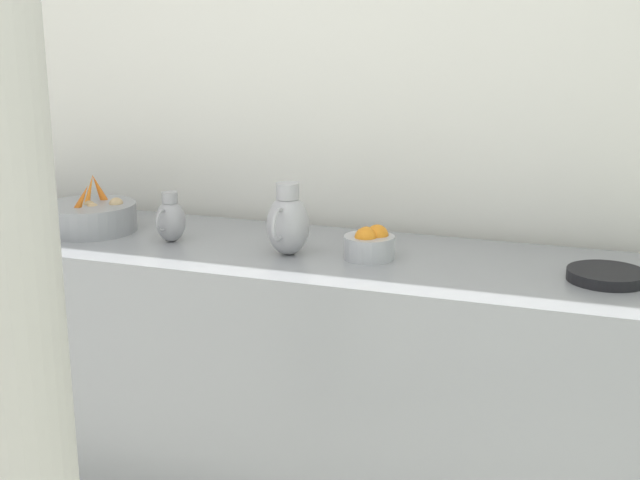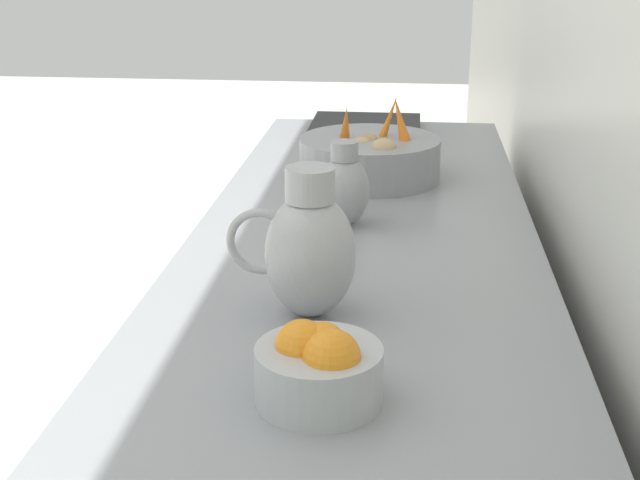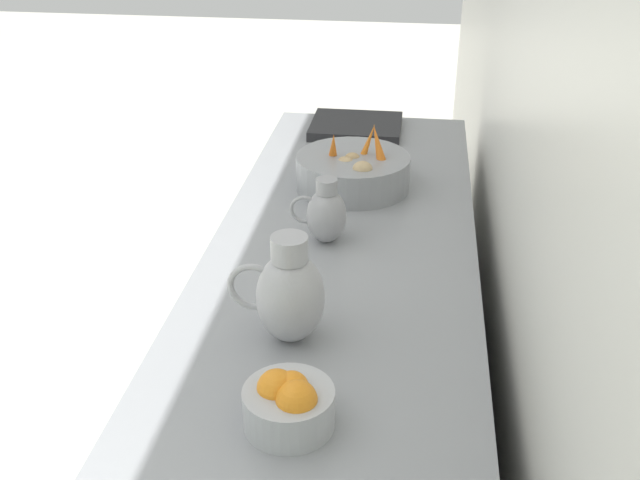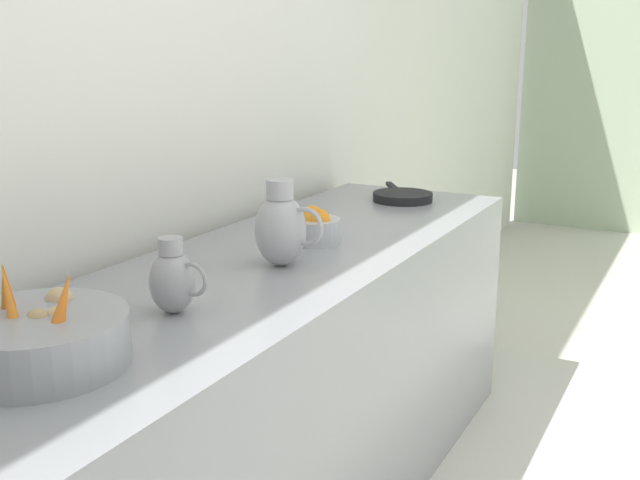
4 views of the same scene
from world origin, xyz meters
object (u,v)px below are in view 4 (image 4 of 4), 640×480
at_px(metal_pitcher_short, 173,279).
at_px(vegetable_colander, 38,340).
at_px(orange_bowl, 314,227).
at_px(skillet_on_counter, 402,196).
at_px(metal_pitcher_tall, 281,227).

bearing_deg(metal_pitcher_short, vegetable_colander, -95.88).
bearing_deg(orange_bowl, metal_pitcher_short, -87.84).
height_order(vegetable_colander, metal_pitcher_short, vegetable_colander).
distance_m(vegetable_colander, orange_bowl, 1.13).
xyz_separation_m(orange_bowl, skillet_on_counter, (-0.01, 0.78, -0.03)).
relative_size(metal_pitcher_tall, skillet_on_counter, 0.70).
bearing_deg(skillet_on_counter, vegetable_colander, -90.15).
height_order(orange_bowl, metal_pitcher_tall, metal_pitcher_tall).
height_order(metal_pitcher_short, skillet_on_counter, metal_pitcher_short).
bearing_deg(orange_bowl, skillet_on_counter, 90.39).
xyz_separation_m(orange_bowl, metal_pitcher_short, (0.03, -0.75, 0.03)).
xyz_separation_m(metal_pitcher_short, skillet_on_counter, (-0.03, 1.53, -0.07)).
relative_size(vegetable_colander, skillet_on_counter, 0.99).
distance_m(orange_bowl, skillet_on_counter, 0.78).
bearing_deg(metal_pitcher_short, metal_pitcher_tall, 87.72).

